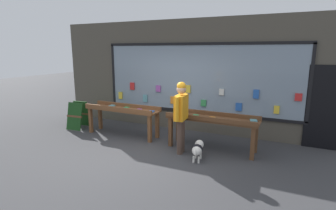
% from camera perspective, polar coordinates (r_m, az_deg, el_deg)
% --- Properties ---
extents(ground_plane, '(40.00, 40.00, 0.00)m').
position_cam_1_polar(ground_plane, '(6.36, -5.13, -10.77)').
color(ground_plane, '#38383A').
extents(shopfront_facade, '(8.69, 0.29, 3.35)m').
position_cam_1_polar(shopfront_facade, '(8.04, 3.78, 6.23)').
color(shopfront_facade, '#4C473D').
rests_on(shopfront_facade, ground_plane).
extents(display_table_left, '(2.25, 0.62, 0.89)m').
position_cam_1_polar(display_table_left, '(7.69, -9.87, -1.43)').
color(display_table_left, brown).
rests_on(display_table_left, ground_plane).
extents(display_table_right, '(2.25, 0.69, 0.90)m').
position_cam_1_polar(display_table_right, '(6.57, 9.60, -3.58)').
color(display_table_right, brown).
rests_on(display_table_right, ground_plane).
extents(person_browsing, '(0.25, 0.68, 1.73)m').
position_cam_1_polar(person_browsing, '(6.17, 2.87, -1.49)').
color(person_browsing, '#4C382D').
rests_on(person_browsing, ground_plane).
extents(small_dog, '(0.28, 0.62, 0.41)m').
position_cam_1_polar(small_dog, '(6.01, 6.48, -9.45)').
color(small_dog, white).
rests_on(small_dog, ground_plane).
extents(sandwich_board_sign, '(0.59, 0.67, 0.85)m').
position_cam_1_polar(sandwich_board_sign, '(8.78, -18.88, -2.06)').
color(sandwich_board_sign, '#193F19').
rests_on(sandwich_board_sign, ground_plane).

